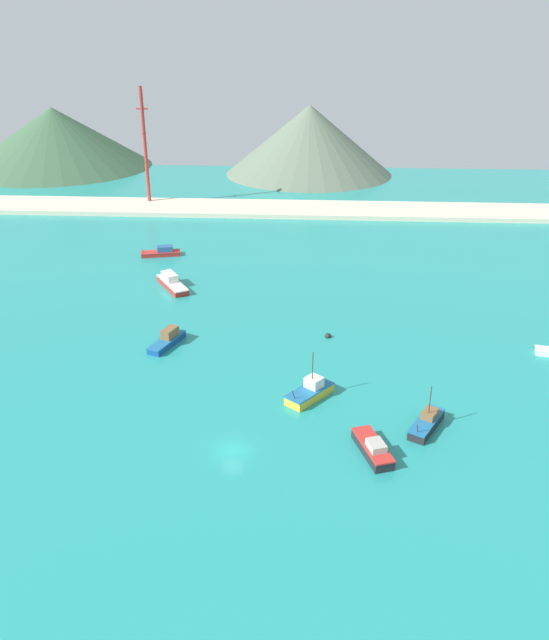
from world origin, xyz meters
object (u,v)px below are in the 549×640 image
fishing_boat_6 (310,392)px  fishing_boat_8 (162,252)px  fishing_boat_4 (172,283)px  fishing_boat_7 (427,423)px  fishing_boat_0 (168,340)px  fishing_boat_2 (373,448)px  buoy_0 (328,336)px  radio_tower (145,146)px

fishing_boat_6 → fishing_boat_8: 66.69m
fishing_boat_4 → fishing_boat_6: bearing=-55.1°
fishing_boat_7 → fishing_boat_0: bearing=150.8°
fishing_boat_0 → fishing_boat_4: (-4.41, 24.47, 0.04)m
fishing_boat_6 → fishing_boat_7: 16.15m
fishing_boat_2 → fishing_boat_6: fishing_boat_6 is taller
fishing_boat_7 → fishing_boat_8: size_ratio=0.85×
fishing_boat_6 → buoy_0: fishing_boat_6 is taller
fishing_boat_2 → radio_tower: bearing=115.6°
fishing_boat_2 → fishing_boat_4: (-34.89, 51.40, 0.11)m
fishing_boat_4 → buoy_0: 36.24m
fishing_boat_0 → radio_tower: 90.77m
fishing_boat_8 → buoy_0: size_ratio=8.49×
fishing_boat_6 → fishing_boat_7: (14.80, -6.47, -0.13)m
radio_tower → buoy_0: bearing=-59.0°
fishing_boat_2 → fishing_boat_7: (7.23, 5.83, -0.01)m
fishing_boat_4 → buoy_0: bearing=-33.9°
fishing_boat_0 → radio_tower: radio_tower is taller
fishing_boat_2 → fishing_boat_7: fishing_boat_7 is taller
fishing_boat_0 → buoy_0: size_ratio=8.00×
fishing_boat_6 → fishing_boat_7: fishing_boat_6 is taller
fishing_boat_7 → buoy_0: size_ratio=7.21×
fishing_boat_0 → fishing_boat_8: bearing=103.7°
fishing_boat_7 → buoy_0: (-12.05, 25.34, -0.64)m
fishing_boat_6 → buoy_0: 19.08m
fishing_boat_8 → fishing_boat_6: bearing=-59.9°
fishing_boat_0 → fishing_boat_4: size_ratio=0.80×
radio_tower → fishing_boat_2: bearing=-64.4°
fishing_boat_0 → fishing_boat_8: size_ratio=0.94×
fishing_boat_0 → fishing_boat_7: fishing_boat_7 is taller
fishing_boat_4 → radio_tower: size_ratio=0.33×
fishing_boat_7 → radio_tower: 124.64m
fishing_boat_0 → fishing_boat_4: 24.86m
buoy_0 → fishing_boat_4: bearing=146.1°
fishing_boat_8 → buoy_0: (36.17, -38.83, -0.58)m
fishing_boat_8 → radio_tower: 47.75m
fishing_boat_7 → fishing_boat_6: bearing=156.4°
fishing_boat_4 → fishing_boat_0: bearing=-79.8°
buoy_0 → radio_tower: radio_tower is taller
fishing_boat_0 → radio_tower: (-23.65, 86.28, 15.39)m
fishing_boat_2 → buoy_0: size_ratio=7.63×
buoy_0 → radio_tower: size_ratio=0.03×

